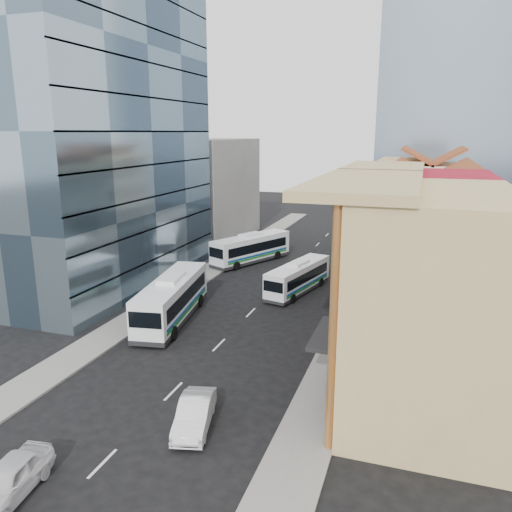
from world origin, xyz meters
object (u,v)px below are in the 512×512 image
(bus_left_far, at_px, (251,248))
(bus_left_near, at_px, (172,298))
(shophouse_tan, at_px, (431,299))
(sedan_right, at_px, (195,414))
(bus_right, at_px, (298,277))
(sedan_left, at_px, (8,480))
(office_tower, at_px, (96,131))

(bus_left_far, bearing_deg, bus_left_near, -64.51)
(shophouse_tan, height_order, bus_left_near, shophouse_tan)
(bus_left_near, distance_m, sedan_right, 15.70)
(bus_right, bearing_deg, shophouse_tan, -42.05)
(bus_left_far, bearing_deg, sedan_right, -50.44)
(shophouse_tan, xyz_separation_m, bus_left_near, (-19.47, 6.37, -4.10))
(sedan_left, bearing_deg, bus_right, 73.37)
(bus_left_far, relative_size, sedan_right, 2.37)
(bus_right, bearing_deg, office_tower, -158.59)
(office_tower, bearing_deg, bus_right, 8.04)
(office_tower, distance_m, sedan_right, 32.14)
(bus_left_near, bearing_deg, shophouse_tan, -27.55)
(bus_left_far, height_order, sedan_left, bus_left_far)
(shophouse_tan, xyz_separation_m, bus_left_far, (-19.50, 26.00, -4.24))
(bus_left_far, distance_m, bus_right, 12.21)
(shophouse_tan, bearing_deg, office_tower, 155.70)
(office_tower, xyz_separation_m, bus_right, (19.46, 2.75, -13.46))
(sedan_left, height_order, sedan_right, sedan_left)
(bus_left_near, height_order, sedan_right, bus_left_near)
(bus_right, distance_m, sedan_right, 23.70)
(shophouse_tan, relative_size, sedan_left, 3.01)
(sedan_right, bearing_deg, shophouse_tan, 17.45)
(bus_right, xyz_separation_m, sedan_left, (-4.86, -30.83, -0.75))
(shophouse_tan, xyz_separation_m, sedan_left, (-16.40, -14.09, -5.21))
(sedan_left, distance_m, sedan_right, 8.85)
(bus_left_near, relative_size, sedan_left, 2.55)
(office_tower, height_order, bus_left_far, office_tower)
(shophouse_tan, distance_m, bus_left_far, 32.78)
(shophouse_tan, bearing_deg, bus_right, 124.57)
(office_tower, xyz_separation_m, sedan_right, (19.80, -20.93, -14.24))
(bus_right, relative_size, sedan_left, 2.06)
(bus_right, relative_size, sedan_right, 2.07)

